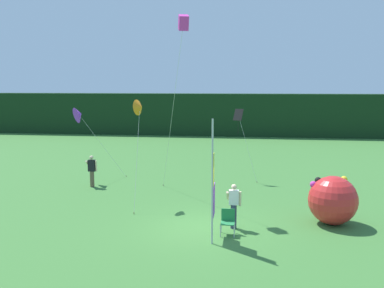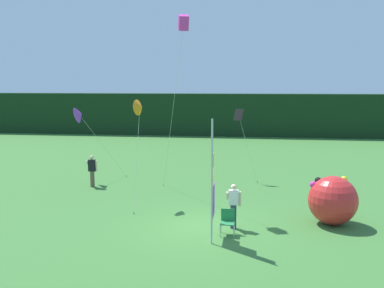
# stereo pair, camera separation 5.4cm
# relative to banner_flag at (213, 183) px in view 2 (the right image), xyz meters

# --- Properties ---
(ground_plane) EXTENTS (120.00, 120.00, 0.00)m
(ground_plane) POSITION_rel_banner_flag_xyz_m (-0.35, 1.23, -2.01)
(ground_plane) COLOR #3D7533
(distant_treeline) EXTENTS (80.00, 2.40, 4.28)m
(distant_treeline) POSITION_rel_banner_flag_xyz_m (-0.35, 30.76, 0.13)
(distant_treeline) COLOR black
(distant_treeline) RESTS_ON ground
(banner_flag) EXTENTS (0.06, 1.03, 4.19)m
(banner_flag) POSITION_rel_banner_flag_xyz_m (0.00, 0.00, 0.00)
(banner_flag) COLOR #B7B7BC
(banner_flag) RESTS_ON ground
(person_near_banner) EXTENTS (0.55, 0.48, 1.67)m
(person_near_banner) POSITION_rel_banner_flag_xyz_m (0.65, 1.39, -1.12)
(person_near_banner) COLOR #2D334C
(person_near_banner) RESTS_ON ground
(person_mid_field) EXTENTS (0.55, 0.48, 1.64)m
(person_mid_field) POSITION_rel_banner_flag_xyz_m (-6.89, 6.99, -1.13)
(person_mid_field) COLOR brown
(person_mid_field) RESTS_ON ground
(inflatable_balloon) EXTENTS (1.86, 1.86, 1.86)m
(inflatable_balloon) POSITION_rel_banner_flag_xyz_m (4.36, 2.38, -1.07)
(inflatable_balloon) COLOR red
(inflatable_balloon) RESTS_ON ground
(folding_chair) EXTENTS (0.51, 0.51, 0.89)m
(folding_chair) POSITION_rel_banner_flag_xyz_m (0.47, 0.73, -1.50)
(folding_chair) COLOR #BCBCC1
(folding_chair) RESTS_ON ground
(kite_orange_delta_0) EXTENTS (0.53, 2.22, 4.65)m
(kite_orange_delta_0) POSITION_rel_banner_flag_xyz_m (-3.63, 4.42, 2.26)
(kite_orange_delta_0) COLOR brown
(kite_orange_delta_0) RESTS_ON ground
(kite_black_diamond_1) EXTENTS (1.38, 0.82, 3.94)m
(kite_black_diamond_1) POSITION_rel_banner_flag_xyz_m (0.58, 9.65, 1.42)
(kite_black_diamond_1) COLOR brown
(kite_black_diamond_1) RESTS_ON ground
(kite_purple_delta_2) EXTENTS (2.76, 1.62, 4.10)m
(kite_purple_delta_2) POSITION_rel_banner_flag_xyz_m (-8.08, 8.48, 1.63)
(kite_purple_delta_2) COLOR brown
(kite_purple_delta_2) RESTS_ON ground
(kite_magenta_box_3) EXTENTS (1.93, 3.89, 8.18)m
(kite_magenta_box_3) POSITION_rel_banner_flag_xyz_m (-1.64, 4.18, 5.76)
(kite_magenta_box_3) COLOR brown
(kite_magenta_box_3) RESTS_ON ground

